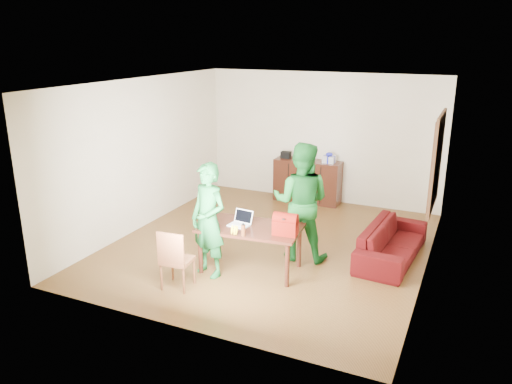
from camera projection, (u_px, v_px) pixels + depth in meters
The scene contains 10 objects.
room at pixel (274, 169), 8.15m from camera, with size 5.20×5.70×2.90m.
table at pixel (250, 232), 7.38m from camera, with size 1.56×0.98×0.70m.
chair at pixel (177, 271), 6.95m from camera, with size 0.43×0.42×0.88m.
person_near at pixel (209, 220), 7.18m from camera, with size 0.62×0.41×1.69m, color #155E27.
person_far at pixel (301, 202), 7.71m from camera, with size 0.91×0.71×1.87m, color #13591E.
laptop at pixel (239, 223), 7.37m from camera, with size 0.32×0.24×0.21m.
bananas at pixel (234, 233), 7.04m from camera, with size 0.14×0.09×0.05m, color yellow, non-canonical shape.
bottle at pixel (243, 230), 6.98m from camera, with size 0.06×0.06×0.18m, color #5B2B14.
red_bag at pixel (285, 226), 7.02m from camera, with size 0.34×0.20×0.25m, color #6B1007.
sofa at pixel (392, 242), 7.87m from camera, with size 1.87×0.73×0.55m, color #410908.
Camera 1 is at (3.00, -7.18, 3.38)m, focal length 35.00 mm.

